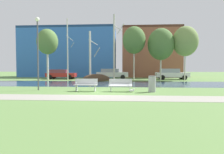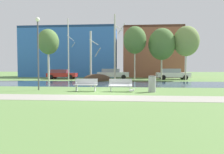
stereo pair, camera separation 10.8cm
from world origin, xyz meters
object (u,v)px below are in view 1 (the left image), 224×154
(parked_sedan_second_silver, at_px, (112,74))
(bench_right, at_px, (120,85))
(trash_bin, at_px, (152,84))
(parked_van_nearest_red, at_px, (61,74))
(parked_hatch_third_white, at_px, (171,74))
(bench_left, at_px, (86,84))
(streetlamp, at_px, (38,42))
(seagull, at_px, (132,91))

(parked_sedan_second_silver, bearing_deg, bench_right, -83.69)
(trash_bin, distance_m, parked_van_nearest_red, 18.99)
(bench_right, height_order, parked_hatch_third_white, parked_hatch_third_white)
(parked_hatch_third_white, bearing_deg, parked_sedan_second_silver, 175.73)
(bench_left, height_order, parked_hatch_third_white, parked_hatch_third_white)
(bench_left, relative_size, parked_sedan_second_silver, 0.35)
(bench_right, xyz_separation_m, streetlamp, (-6.03, 0.43, 3.07))
(bench_right, xyz_separation_m, parked_van_nearest_red, (-9.18, 15.10, 0.27))
(bench_left, height_order, bench_right, same)
(trash_bin, bearing_deg, parked_van_nearest_red, 126.58)
(bench_left, xyz_separation_m, seagull, (3.18, -0.51, -0.34))
(streetlamp, bearing_deg, parked_hatch_third_white, 49.13)
(seagull, relative_size, parked_hatch_third_white, 0.09)
(bench_left, bearing_deg, parked_sedan_second_silver, 87.53)
(seagull, height_order, parked_hatch_third_white, parked_hatch_third_white)
(trash_bin, bearing_deg, parked_sedan_second_silver, 103.72)
(trash_bin, distance_m, seagull, 1.48)
(bench_right, bearing_deg, parked_van_nearest_red, 121.29)
(bench_left, xyz_separation_m, trash_bin, (4.55, -0.15, 0.09))
(trash_bin, xyz_separation_m, parked_van_nearest_red, (-11.31, 15.24, 0.18))
(streetlamp, height_order, parked_van_nearest_red, streetlamp)
(bench_right, distance_m, parked_sedan_second_silver, 15.83)
(streetlamp, bearing_deg, parked_van_nearest_red, 102.12)
(parked_van_nearest_red, relative_size, parked_hatch_third_white, 0.94)
(parked_van_nearest_red, distance_m, parked_sedan_second_silver, 7.46)
(bench_left, distance_m, parked_hatch_third_white, 17.63)
(bench_left, distance_m, parked_van_nearest_red, 16.54)
(trash_bin, height_order, parked_sedan_second_silver, parked_sedan_second_silver)
(trash_bin, distance_m, parked_sedan_second_silver, 16.35)
(bench_left, height_order, trash_bin, trash_bin)
(bench_right, height_order, parked_van_nearest_red, parked_van_nearest_red)
(bench_right, bearing_deg, parked_hatch_third_white, 66.16)
(bench_left, distance_m, trash_bin, 4.56)
(bench_right, xyz_separation_m, parked_hatch_third_white, (6.67, 15.10, 0.33))
(parked_sedan_second_silver, bearing_deg, parked_hatch_third_white, -4.27)
(parked_van_nearest_red, bearing_deg, streetlamp, -77.88)
(streetlamp, height_order, parked_sedan_second_silver, streetlamp)
(bench_right, relative_size, streetlamp, 0.30)
(parked_van_nearest_red, xyz_separation_m, parked_sedan_second_silver, (7.44, 0.63, 0.05))
(bench_left, height_order, parked_sedan_second_silver, parked_sedan_second_silver)
(streetlamp, bearing_deg, bench_right, -4.04)
(bench_left, distance_m, bench_right, 2.42)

